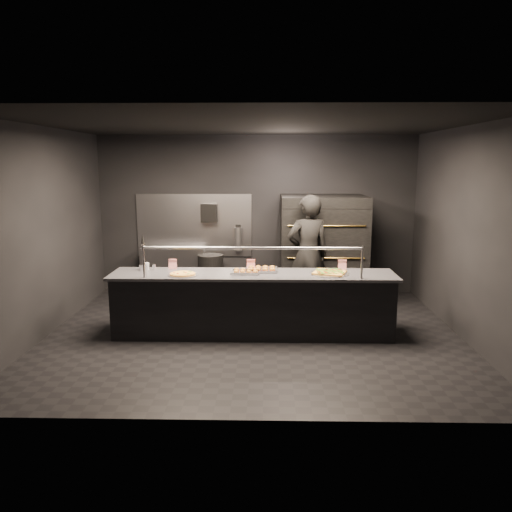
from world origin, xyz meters
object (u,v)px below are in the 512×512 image
worker (308,255)px  slider_tray_b (262,269)px  pizza_oven (322,248)px  fire_extinguisher (238,239)px  towel_dispenser (209,213)px  beer_tap (144,260)px  trash_bin (211,276)px  prep_shelf (173,270)px  square_pizza (330,273)px  slider_tray_a (246,272)px  round_pizza (183,274)px  service_counter (253,304)px

worker → slider_tray_b: bearing=37.7°
pizza_oven → fire_extinguisher: pizza_oven is taller
towel_dispenser → beer_tap: bearing=-108.4°
trash_bin → fire_extinguisher: bearing=29.0°
towel_dispenser → worker: (1.78, -1.28, -0.56)m
fire_extinguisher → slider_tray_b: (0.47, -2.26, -0.11)m
prep_shelf → fire_extinguisher: size_ratio=2.38×
square_pizza → trash_bin: 2.95m
pizza_oven → worker: bearing=-112.5°
fire_extinguisher → slider_tray_b: bearing=-78.2°
fire_extinguisher → worker: bearing=-46.4°
square_pizza → slider_tray_a: bearing=179.3°
fire_extinguisher → beer_tap: bearing=-120.1°
towel_dispenser → trash_bin: (0.04, -0.27, -1.15)m
fire_extinguisher → square_pizza: fire_extinguisher is taller
prep_shelf → worker: bearing=-26.0°
slider_tray_a → slider_tray_b: slider_tray_b is taller
beer_tap → trash_bin: bearing=68.1°
prep_shelf → towel_dispenser: bearing=5.7°
towel_dispenser → slider_tray_b: bearing=-65.6°
pizza_oven → worker: (-0.32, -0.79, 0.02)m
prep_shelf → pizza_oven: bearing=-8.5°
round_pizza → slider_tray_b: bearing=14.3°
slider_tray_a → fire_extinguisher: bearing=95.9°
prep_shelf → round_pizza: bearing=-76.2°
fire_extinguisher → square_pizza: bearing=-59.1°
service_counter → round_pizza: (-0.99, -0.15, 0.47)m
towel_dispenser → service_counter: bearing=-69.4°
service_counter → towel_dispenser: towel_dispenser is taller
beer_tap → worker: bearing=20.1°
prep_shelf → square_pizza: 3.61m
pizza_oven → prep_shelf: pizza_oven is taller
prep_shelf → trash_bin: bearing=-15.1°
towel_dispenser → trash_bin: towel_dispenser is taller
service_counter → square_pizza: bearing=-1.1°
pizza_oven → fire_extinguisher: (-1.55, 0.50, 0.09)m
prep_shelf → square_pizza: (2.70, -2.34, 0.49)m
pizza_oven → round_pizza: size_ratio=4.60×
pizza_oven → towel_dispenser: (-2.10, 0.49, 0.58)m
service_counter → square_pizza: (1.10, -0.02, 0.47)m
service_counter → prep_shelf: (-1.60, 2.32, -0.01)m
service_counter → round_pizza: bearing=-171.4°
slider_tray_a → square_pizza: 1.20m
beer_tap → fire_extinguisher: bearing=59.9°
round_pizza → square_pizza: (2.09, 0.13, 0.00)m
fire_extinguisher → beer_tap: beer_tap is taller
slider_tray_a → prep_shelf: bearing=122.8°
trash_bin → prep_shelf: bearing=164.9°
beer_tap → square_pizza: size_ratio=0.99×
slider_tray_a → worker: bearing=49.0°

